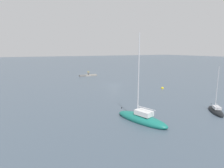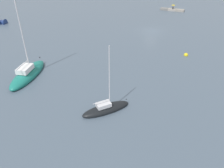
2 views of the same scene
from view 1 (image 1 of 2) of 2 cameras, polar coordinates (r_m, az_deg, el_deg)
name	(u,v)px [view 1 (image 1 of 2)]	position (r m, az deg, el deg)	size (l,w,h in m)	color
ground_plane	(114,85)	(54.04, 0.56, -0.32)	(500.00, 500.00, 0.00)	#475666
seawall_pier	(88,75)	(73.08, -7.17, 2.57)	(6.73, 1.75, 0.54)	gray
person_seated_grey_left	(88,74)	(73.04, -7.06, 2.98)	(0.45, 0.64, 0.73)	#1E2333
umbrella_open_yellow	(88,72)	(72.89, -7.07, 3.64)	(1.15, 1.15, 1.26)	black
sailboat_teal_near	(141,118)	(27.30, 8.76, -10.13)	(4.55, 8.67, 12.49)	#197266
sailboat_black_mid	(216,111)	(34.94, 28.57, -7.00)	(4.50, 5.17, 7.54)	black
mooring_buoy_near	(162,88)	(50.75, 14.81, -1.21)	(0.67, 0.67, 0.67)	yellow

